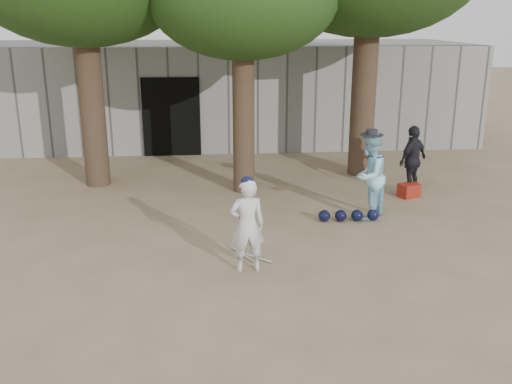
{
  "coord_description": "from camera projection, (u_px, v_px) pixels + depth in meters",
  "views": [
    {
      "loc": [
        -0.19,
        -8.23,
        3.82
      ],
      "look_at": [
        0.6,
        1.0,
        0.95
      ],
      "focal_mm": 40.0,
      "sensor_mm": 36.0,
      "label": 1
    }
  ],
  "objects": [
    {
      "name": "bat_pile",
      "position": [
        249.0,
        255.0,
        9.42
      ],
      "size": [
        0.66,
        0.71,
        0.06
      ],
      "color": "silver",
      "rests_on": "ground"
    },
    {
      "name": "boy_player",
      "position": [
        247.0,
        226.0,
        8.73
      ],
      "size": [
        0.57,
        0.4,
        1.49
      ],
      "primitive_type": "imported",
      "rotation": [
        0.0,
        0.0,
        3.23
      ],
      "color": "silver",
      "rests_on": "ground"
    },
    {
      "name": "helmet_row",
      "position": [
        349.0,
        215.0,
        11.05
      ],
      "size": [
        1.19,
        0.26,
        0.23
      ],
      "color": "black",
      "rests_on": "ground"
    },
    {
      "name": "red_bag",
      "position": [
        409.0,
        190.0,
        12.51
      ],
      "size": [
        0.51,
        0.45,
        0.3
      ],
      "primitive_type": "cube",
      "rotation": [
        0.0,
        0.0,
        0.39
      ],
      "color": "#A32415",
      "rests_on": "ground"
    },
    {
      "name": "spectator_blue",
      "position": [
        369.0,
        176.0,
        11.03
      ],
      "size": [
        1.02,
        1.04,
        1.69
      ],
      "primitive_type": "imported",
      "rotation": [
        0.0,
        0.0,
        4.01
      ],
      "color": "#98D4EB",
      "rests_on": "ground"
    },
    {
      "name": "back_building",
      "position": [
        213.0,
        91.0,
        18.36
      ],
      "size": [
        16.0,
        5.24,
        3.0
      ],
      "color": "gray",
      "rests_on": "ground"
    },
    {
      "name": "spectator_dark",
      "position": [
        413.0,
        160.0,
        12.57
      ],
      "size": [
        0.95,
        0.84,
        1.54
      ],
      "primitive_type": "imported",
      "rotation": [
        0.0,
        0.0,
        3.79
      ],
      "color": "black",
      "rests_on": "ground"
    },
    {
      "name": "ground",
      "position": [
        224.0,
        269.0,
        8.98
      ],
      "size": [
        70.0,
        70.0,
        0.0
      ],
      "primitive_type": "plane",
      "color": "#937C5E",
      "rests_on": "ground"
    }
  ]
}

